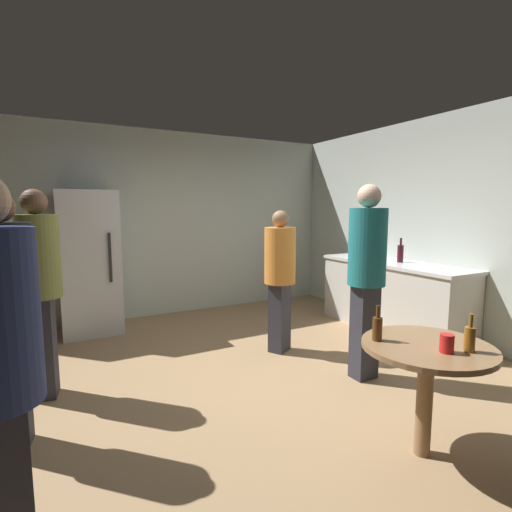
{
  "coord_description": "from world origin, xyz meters",
  "views": [
    {
      "loc": [
        -1.58,
        -3.02,
        1.58
      ],
      "look_at": [
        0.37,
        0.57,
        1.07
      ],
      "focal_mm": 26.95,
      "sensor_mm": 36.0,
      "label": 1
    }
  ],
  "objects_px": {
    "wine_bottle_on_counter": "(400,253)",
    "person_in_black_shirt": "(5,302)",
    "kettle": "(368,253)",
    "person_in_orange_shirt": "(280,271)",
    "plastic_cup_red": "(447,343)",
    "beer_bottle_amber": "(470,338)",
    "beer_bottle_brown": "(377,328)",
    "foreground_table": "(427,360)",
    "person_in_teal_shirt": "(367,266)",
    "refrigerator": "(89,263)",
    "person_in_olive_shirt": "(39,278)"
  },
  "relations": [
    {
      "from": "refrigerator",
      "to": "beer_bottle_amber",
      "type": "xyz_separation_m",
      "value": [
        1.73,
        -3.9,
        -0.08
      ]
    },
    {
      "from": "wine_bottle_on_counter",
      "to": "refrigerator",
      "type": "bearing_deg",
      "value": 151.99
    },
    {
      "from": "kettle",
      "to": "beer_bottle_amber",
      "type": "distance_m",
      "value": 3.01
    },
    {
      "from": "beer_bottle_amber",
      "to": "person_in_orange_shirt",
      "type": "distance_m",
      "value": 2.19
    },
    {
      "from": "beer_bottle_brown",
      "to": "person_in_teal_shirt",
      "type": "relative_size",
      "value": 0.13
    },
    {
      "from": "foreground_table",
      "to": "plastic_cup_red",
      "type": "height_order",
      "value": "plastic_cup_red"
    },
    {
      "from": "kettle",
      "to": "plastic_cup_red",
      "type": "relative_size",
      "value": 2.22
    },
    {
      "from": "person_in_teal_shirt",
      "to": "person_in_olive_shirt",
      "type": "bearing_deg",
      "value": -110.37
    },
    {
      "from": "beer_bottle_brown",
      "to": "person_in_olive_shirt",
      "type": "xyz_separation_m",
      "value": [
        -1.91,
        1.83,
        0.2
      ]
    },
    {
      "from": "beer_bottle_brown",
      "to": "person_in_orange_shirt",
      "type": "bearing_deg",
      "value": 78.13
    },
    {
      "from": "person_in_black_shirt",
      "to": "person_in_olive_shirt",
      "type": "relative_size",
      "value": 0.97
    },
    {
      "from": "beer_bottle_amber",
      "to": "beer_bottle_brown",
      "type": "bearing_deg",
      "value": 129.31
    },
    {
      "from": "beer_bottle_brown",
      "to": "person_in_black_shirt",
      "type": "xyz_separation_m",
      "value": [
        -2.09,
        1.13,
        0.17
      ]
    },
    {
      "from": "kettle",
      "to": "person_in_teal_shirt",
      "type": "xyz_separation_m",
      "value": [
        -1.28,
        -1.28,
        0.08
      ]
    },
    {
      "from": "person_in_black_shirt",
      "to": "person_in_teal_shirt",
      "type": "xyz_separation_m",
      "value": [
        2.8,
        -0.31,
        0.07
      ]
    },
    {
      "from": "plastic_cup_red",
      "to": "person_in_orange_shirt",
      "type": "xyz_separation_m",
      "value": [
        0.17,
        2.13,
        0.12
      ]
    },
    {
      "from": "foreground_table",
      "to": "beer_bottle_brown",
      "type": "height_order",
      "value": "beer_bottle_brown"
    },
    {
      "from": "person_in_olive_shirt",
      "to": "plastic_cup_red",
      "type": "bearing_deg",
      "value": -36.19
    },
    {
      "from": "person_in_black_shirt",
      "to": "person_in_olive_shirt",
      "type": "distance_m",
      "value": 0.72
    },
    {
      "from": "refrigerator",
      "to": "person_in_olive_shirt",
      "type": "bearing_deg",
      "value": -107.29
    },
    {
      "from": "beer_bottle_brown",
      "to": "kettle",
      "type": "bearing_deg",
      "value": 46.65
    },
    {
      "from": "wine_bottle_on_counter",
      "to": "person_in_teal_shirt",
      "type": "bearing_deg",
      "value": -149.34
    },
    {
      "from": "refrigerator",
      "to": "person_in_black_shirt",
      "type": "relative_size",
      "value": 1.07
    },
    {
      "from": "beer_bottle_brown",
      "to": "plastic_cup_red",
      "type": "distance_m",
      "value": 0.4
    },
    {
      "from": "person_in_orange_shirt",
      "to": "person_in_olive_shirt",
      "type": "relative_size",
      "value": 0.9
    },
    {
      "from": "person_in_black_shirt",
      "to": "person_in_olive_shirt",
      "type": "xyz_separation_m",
      "value": [
        0.18,
        0.7,
        0.03
      ]
    },
    {
      "from": "person_in_orange_shirt",
      "to": "person_in_teal_shirt",
      "type": "xyz_separation_m",
      "value": [
        0.33,
        -0.95,
        0.15
      ]
    },
    {
      "from": "plastic_cup_red",
      "to": "beer_bottle_brown",
      "type": "bearing_deg",
      "value": 120.21
    },
    {
      "from": "wine_bottle_on_counter",
      "to": "beer_bottle_brown",
      "type": "bearing_deg",
      "value": -141.76
    },
    {
      "from": "refrigerator",
      "to": "beer_bottle_amber",
      "type": "distance_m",
      "value": 4.27
    },
    {
      "from": "wine_bottle_on_counter",
      "to": "person_in_black_shirt",
      "type": "relative_size",
      "value": 0.18
    },
    {
      "from": "person_in_orange_shirt",
      "to": "kettle",
      "type": "bearing_deg",
      "value": 73.22
    },
    {
      "from": "refrigerator",
      "to": "beer_bottle_amber",
      "type": "bearing_deg",
      "value": -66.14
    },
    {
      "from": "person_in_teal_shirt",
      "to": "refrigerator",
      "type": "bearing_deg",
      "value": -141.19
    },
    {
      "from": "plastic_cup_red",
      "to": "wine_bottle_on_counter",
      "type": "bearing_deg",
      "value": 46.61
    },
    {
      "from": "refrigerator",
      "to": "wine_bottle_on_counter",
      "type": "bearing_deg",
      "value": -28.01
    },
    {
      "from": "refrigerator",
      "to": "plastic_cup_red",
      "type": "bearing_deg",
      "value": -67.44
    },
    {
      "from": "kettle",
      "to": "person_in_teal_shirt",
      "type": "relative_size",
      "value": 0.14
    },
    {
      "from": "beer_bottle_brown",
      "to": "plastic_cup_red",
      "type": "height_order",
      "value": "beer_bottle_brown"
    },
    {
      "from": "refrigerator",
      "to": "person_in_orange_shirt",
      "type": "distance_m",
      "value": 2.46
    },
    {
      "from": "kettle",
      "to": "beer_bottle_amber",
      "type": "bearing_deg",
      "value": -123.42
    },
    {
      "from": "beer_bottle_brown",
      "to": "person_in_black_shirt",
      "type": "bearing_deg",
      "value": 151.52
    },
    {
      "from": "kettle",
      "to": "person_in_orange_shirt",
      "type": "relative_size",
      "value": 0.16
    },
    {
      "from": "beer_bottle_brown",
      "to": "person_in_teal_shirt",
      "type": "height_order",
      "value": "person_in_teal_shirt"
    },
    {
      "from": "person_in_orange_shirt",
      "to": "beer_bottle_amber",
      "type": "bearing_deg",
      "value": -29.4
    },
    {
      "from": "refrigerator",
      "to": "beer_bottle_brown",
      "type": "distance_m",
      "value": 3.76
    },
    {
      "from": "wine_bottle_on_counter",
      "to": "person_in_black_shirt",
      "type": "distance_m",
      "value": 4.21
    },
    {
      "from": "plastic_cup_red",
      "to": "person_in_teal_shirt",
      "type": "bearing_deg",
      "value": 66.79
    },
    {
      "from": "beer_bottle_brown",
      "to": "person_in_orange_shirt",
      "type": "distance_m",
      "value": 1.82
    },
    {
      "from": "foreground_table",
      "to": "person_in_black_shirt",
      "type": "distance_m",
      "value": 2.7
    }
  ]
}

